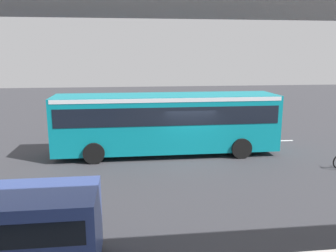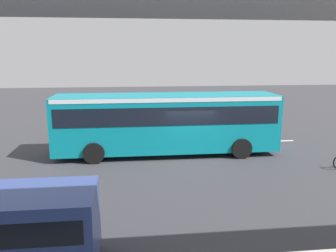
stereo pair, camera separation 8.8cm
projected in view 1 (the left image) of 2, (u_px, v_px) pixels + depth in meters
The scene contains 7 objects.
ground at pixel (189, 157), 17.72m from camera, with size 80.00×80.00×0.00m, color #38383D.
city_bus at pixel (166, 119), 17.99m from camera, with size 11.54×2.85×3.15m.
traffic_sign at pixel (266, 107), 21.92m from camera, with size 0.08×0.60×2.80m.
lane_dash_leftmost at pixel (277, 141), 21.07m from camera, with size 2.00×0.20×0.01m, color silver.
lane_dash_left at pixel (213, 143), 20.60m from camera, with size 2.00×0.20×0.01m, color silver.
lane_dash_centre at pixel (147, 145), 20.12m from camera, with size 2.00×0.20×0.01m, color silver.
lane_dash_right at pixel (77, 147), 19.65m from camera, with size 2.00×0.20×0.01m, color silver.
Camera 1 is at (3.11, 16.77, 5.19)m, focal length 36.82 mm.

